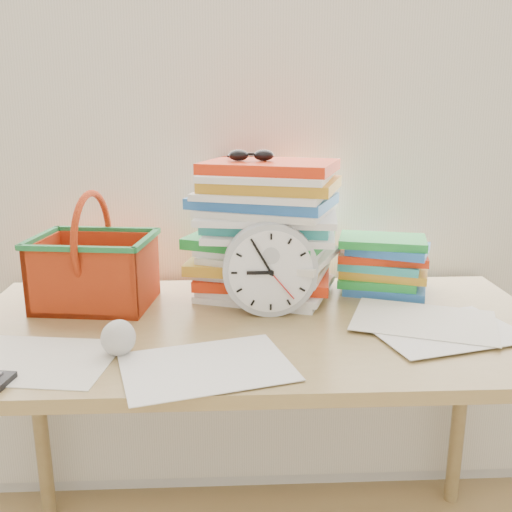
{
  "coord_description": "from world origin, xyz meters",
  "views": [
    {
      "loc": [
        -0.06,
        0.33,
        1.26
      ],
      "look_at": [
        -0.01,
        1.6,
        0.92
      ],
      "focal_mm": 40.0,
      "sensor_mm": 36.0,
      "label": 1
    }
  ],
  "objects_px": {
    "book_stack": "(382,263)",
    "basket": "(93,250)",
    "paper_stack": "(265,230)",
    "desk": "(258,352)",
    "clock": "(270,269)"
  },
  "relations": [
    {
      "from": "desk",
      "to": "clock",
      "type": "bearing_deg",
      "value": 61.46
    },
    {
      "from": "paper_stack",
      "to": "basket",
      "type": "height_order",
      "value": "paper_stack"
    },
    {
      "from": "desk",
      "to": "paper_stack",
      "type": "relative_size",
      "value": 3.74
    },
    {
      "from": "paper_stack",
      "to": "book_stack",
      "type": "bearing_deg",
      "value": 3.48
    },
    {
      "from": "desk",
      "to": "basket",
      "type": "distance_m",
      "value": 0.49
    },
    {
      "from": "basket",
      "to": "clock",
      "type": "bearing_deg",
      "value": -3.69
    },
    {
      "from": "clock",
      "to": "book_stack",
      "type": "xyz_separation_m",
      "value": [
        0.33,
        0.18,
        -0.04
      ]
    },
    {
      "from": "book_stack",
      "to": "basket",
      "type": "relative_size",
      "value": 0.89
    },
    {
      "from": "clock",
      "to": "book_stack",
      "type": "relative_size",
      "value": 0.89
    },
    {
      "from": "desk",
      "to": "basket",
      "type": "relative_size",
      "value": 4.8
    },
    {
      "from": "desk",
      "to": "paper_stack",
      "type": "distance_m",
      "value": 0.34
    },
    {
      "from": "desk",
      "to": "book_stack",
      "type": "distance_m",
      "value": 0.46
    },
    {
      "from": "paper_stack",
      "to": "book_stack",
      "type": "height_order",
      "value": "paper_stack"
    },
    {
      "from": "clock",
      "to": "basket",
      "type": "bearing_deg",
      "value": 168.54
    },
    {
      "from": "paper_stack",
      "to": "book_stack",
      "type": "relative_size",
      "value": 1.44
    }
  ]
}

